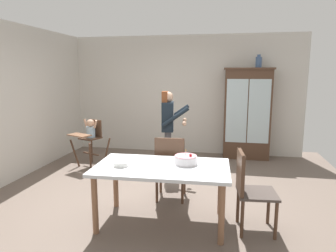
{
  "coord_description": "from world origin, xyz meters",
  "views": [
    {
      "loc": [
        0.96,
        -4.28,
        1.84
      ],
      "look_at": [
        -0.01,
        0.7,
        0.95
      ],
      "focal_mm": 31.99,
      "sensor_mm": 36.0,
      "label": 1
    }
  ],
  "objects_px": {
    "adult_person": "(168,123)",
    "birthday_cake": "(186,160)",
    "dining_table": "(162,173)",
    "dining_chair_far_side": "(170,164)",
    "serving_bowl": "(121,164)",
    "china_cabinet": "(247,113)",
    "dining_chair_right_end": "(248,185)",
    "ceramic_vase": "(259,62)",
    "high_chair_with_toddler": "(90,134)"
  },
  "relations": [
    {
      "from": "dining_table",
      "to": "high_chair_with_toddler",
      "type": "bearing_deg",
      "value": 133.07
    },
    {
      "from": "dining_table",
      "to": "dining_chair_far_side",
      "type": "relative_size",
      "value": 1.72
    },
    {
      "from": "dining_table",
      "to": "adult_person",
      "type": "bearing_deg",
      "value": 98.5
    },
    {
      "from": "china_cabinet",
      "to": "high_chair_with_toddler",
      "type": "bearing_deg",
      "value": -158.46
    },
    {
      "from": "china_cabinet",
      "to": "dining_table",
      "type": "bearing_deg",
      "value": -110.16
    },
    {
      "from": "dining_table",
      "to": "serving_bowl",
      "type": "distance_m",
      "value": 0.51
    },
    {
      "from": "high_chair_with_toddler",
      "to": "china_cabinet",
      "type": "bearing_deg",
      "value": 43.77
    },
    {
      "from": "china_cabinet",
      "to": "dining_chair_far_side",
      "type": "height_order",
      "value": "china_cabinet"
    },
    {
      "from": "adult_person",
      "to": "serving_bowl",
      "type": "height_order",
      "value": "adult_person"
    },
    {
      "from": "adult_person",
      "to": "birthday_cake",
      "type": "height_order",
      "value": "adult_person"
    },
    {
      "from": "dining_chair_far_side",
      "to": "adult_person",
      "type": "bearing_deg",
      "value": -81.12
    },
    {
      "from": "ceramic_vase",
      "to": "adult_person",
      "type": "relative_size",
      "value": 0.18
    },
    {
      "from": "china_cabinet",
      "to": "high_chair_with_toddler",
      "type": "relative_size",
      "value": 2.07
    },
    {
      "from": "dining_chair_far_side",
      "to": "dining_chair_right_end",
      "type": "xyz_separation_m",
      "value": [
        1.05,
        -0.64,
        0.0
      ]
    },
    {
      "from": "ceramic_vase",
      "to": "serving_bowl",
      "type": "distance_m",
      "value": 4.05
    },
    {
      "from": "dining_chair_far_side",
      "to": "china_cabinet",
      "type": "bearing_deg",
      "value": -118.69
    },
    {
      "from": "adult_person",
      "to": "birthday_cake",
      "type": "distance_m",
      "value": 1.79
    },
    {
      "from": "ceramic_vase",
      "to": "dining_table",
      "type": "relative_size",
      "value": 0.16
    },
    {
      "from": "adult_person",
      "to": "dining_table",
      "type": "bearing_deg",
      "value": -178.29
    },
    {
      "from": "china_cabinet",
      "to": "dining_table",
      "type": "height_order",
      "value": "china_cabinet"
    },
    {
      "from": "china_cabinet",
      "to": "dining_table",
      "type": "xyz_separation_m",
      "value": [
        -1.19,
        -3.24,
        -0.34
      ]
    },
    {
      "from": "serving_bowl",
      "to": "ceramic_vase",
      "type": "bearing_deg",
      "value": 60.91
    },
    {
      "from": "dining_table",
      "to": "ceramic_vase",
      "type": "bearing_deg",
      "value": 66.96
    },
    {
      "from": "dining_table",
      "to": "dining_chair_right_end",
      "type": "xyz_separation_m",
      "value": [
        1.03,
        0.03,
        -0.09
      ]
    },
    {
      "from": "adult_person",
      "to": "china_cabinet",
      "type": "bearing_deg",
      "value": -52.79
    },
    {
      "from": "dining_table",
      "to": "dining_chair_right_end",
      "type": "distance_m",
      "value": 1.03
    },
    {
      "from": "adult_person",
      "to": "dining_chair_right_end",
      "type": "height_order",
      "value": "adult_person"
    },
    {
      "from": "serving_bowl",
      "to": "dining_chair_right_end",
      "type": "xyz_separation_m",
      "value": [
        1.51,
        0.13,
        -0.21
      ]
    },
    {
      "from": "ceramic_vase",
      "to": "dining_chair_right_end",
      "type": "height_order",
      "value": "ceramic_vase"
    },
    {
      "from": "china_cabinet",
      "to": "dining_chair_right_end",
      "type": "bearing_deg",
      "value": -92.92
    },
    {
      "from": "adult_person",
      "to": "dining_chair_right_end",
      "type": "relative_size",
      "value": 1.59
    },
    {
      "from": "ceramic_vase",
      "to": "dining_table",
      "type": "bearing_deg",
      "value": -113.04
    },
    {
      "from": "ceramic_vase",
      "to": "dining_chair_far_side",
      "type": "bearing_deg",
      "value": -118.56
    },
    {
      "from": "china_cabinet",
      "to": "birthday_cake",
      "type": "bearing_deg",
      "value": -106.41
    },
    {
      "from": "ceramic_vase",
      "to": "birthday_cake",
      "type": "height_order",
      "value": "ceramic_vase"
    },
    {
      "from": "serving_bowl",
      "to": "dining_chair_right_end",
      "type": "relative_size",
      "value": 0.19
    },
    {
      "from": "adult_person",
      "to": "birthday_cake",
      "type": "xyz_separation_m",
      "value": [
        0.55,
        -1.7,
        -0.17
      ]
    },
    {
      "from": "serving_bowl",
      "to": "dining_chair_far_side",
      "type": "relative_size",
      "value": 0.19
    },
    {
      "from": "high_chair_with_toddler",
      "to": "dining_chair_right_end",
      "type": "distance_m",
      "value": 3.54
    },
    {
      "from": "high_chair_with_toddler",
      "to": "dining_chair_far_side",
      "type": "bearing_deg",
      "value": -13.61
    },
    {
      "from": "high_chair_with_toddler",
      "to": "adult_person",
      "type": "xyz_separation_m",
      "value": [
        1.62,
        -0.2,
        0.31
      ]
    },
    {
      "from": "dining_table",
      "to": "dining_chair_far_side",
      "type": "height_order",
      "value": "dining_chair_far_side"
    },
    {
      "from": "high_chair_with_toddler",
      "to": "adult_person",
      "type": "height_order",
      "value": "adult_person"
    },
    {
      "from": "ceramic_vase",
      "to": "birthday_cake",
      "type": "relative_size",
      "value": 0.96
    },
    {
      "from": "ceramic_vase",
      "to": "serving_bowl",
      "type": "height_order",
      "value": "ceramic_vase"
    },
    {
      "from": "birthday_cake",
      "to": "dining_chair_far_side",
      "type": "relative_size",
      "value": 0.29
    },
    {
      "from": "high_chair_with_toddler",
      "to": "dining_table",
      "type": "height_order",
      "value": "high_chair_with_toddler"
    },
    {
      "from": "high_chair_with_toddler",
      "to": "dining_chair_right_end",
      "type": "relative_size",
      "value": 0.99
    },
    {
      "from": "birthday_cake",
      "to": "serving_bowl",
      "type": "bearing_deg",
      "value": -162.89
    },
    {
      "from": "china_cabinet",
      "to": "dining_chair_right_end",
      "type": "relative_size",
      "value": 2.04
    }
  ]
}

